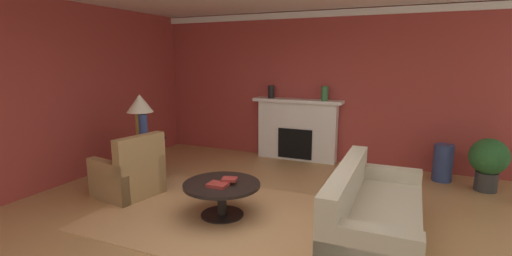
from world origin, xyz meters
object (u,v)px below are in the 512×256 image
Objects in this scene: vase_on_side_table at (143,128)px; vase_tall_corner at (443,163)px; coffee_table at (222,192)px; vase_mantel_right at (325,93)px; armchair_near_window at (130,176)px; potted_plant at (488,160)px; sofa at (372,217)px; fireplace at (297,131)px; side_table at (143,155)px; vase_mantel_left at (271,92)px; table_lamp at (140,108)px.

vase_tall_corner is (4.55, 2.03, -0.60)m from vase_on_side_table.
coffee_table is 3.64× the size of vase_mantel_right.
armchair_near_window is 1.14× the size of potted_plant.
sofa reaches higher than coffee_table.
vase_on_side_table is (-1.90, -2.33, 0.33)m from fireplace.
vase_mantel_left reaches higher than side_table.
table_lamp is at bearing 141.34° from vase_on_side_table.
sofa is 3.01× the size of side_table.
side_table is 3.52m from vase_mantel_right.
potted_plant is (5.30, 1.66, -0.73)m from table_lamp.
vase_tall_corner is at bearing -4.47° from vase_mantel_left.
coffee_table is (1.63, -0.09, 0.03)m from armchair_near_window.
side_table reaches higher than coffee_table.
vase_on_side_table reaches higher than potted_plant.
potted_plant is at bearing -10.58° from vase_mantel_right.
vase_mantel_left reaches higher than armchair_near_window.
potted_plant reaches higher than coffee_table.
coffee_table is at bearing -101.61° from vase_mantel_right.
potted_plant is at bearing 36.73° from coffee_table.
vase_tall_corner is (2.65, -0.30, -0.27)m from fireplace.
fireplace is 0.96m from vase_mantel_right.
vase_mantel_right is (2.60, 2.16, 0.97)m from side_table.
sofa is at bearing -9.76° from vase_on_side_table.
fireplace is 0.96m from vase_mantel_left.
vase_mantel_right is at bearing 39.71° from table_lamp.
vase_mantel_right is at bearing 78.39° from coffee_table.
fireplace reaches higher than coffee_table.
vase_on_side_table reaches higher than armchair_near_window.
fireplace is at bearing 121.36° from sofa.
potted_plant is at bearing -7.56° from vase_mantel_left.
vase_tall_corner is at bearing 31.22° from armchair_near_window.
vase_mantel_left is 0.41× the size of vase_tall_corner.
vase_mantel_left is (1.14, 2.88, 1.06)m from armchair_near_window.
vase_mantel_left reaches higher than vase_on_side_table.
potted_plant is (3.80, -0.50, -0.87)m from vase_mantel_left.
fireplace is 3.40m from armchair_near_window.
vase_mantel_right reaches higher than table_lamp.
sofa is 4.04m from table_lamp.
vase_on_side_table reaches higher than coffee_table.
vase_mantel_right is at bearing 113.33° from sofa.
vase_mantel_left is at bearing 172.44° from potted_plant.
sofa is at bearing -120.84° from potted_plant.
table_lamp is 0.90× the size of potted_plant.
vase_on_side_table is 0.52× the size of potted_plant.
vase_mantel_right is 0.33× the size of potted_plant.
table_lamp is at bearing -124.79° from vase_mantel_left.
vase_tall_corner is (4.34, 2.63, 0.01)m from armchair_near_window.
sofa is at bearing -0.61° from armchair_near_window.
side_table is at bearing 168.89° from sofa.
armchair_near_window is at bearing -148.78° from vase_tall_corner.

